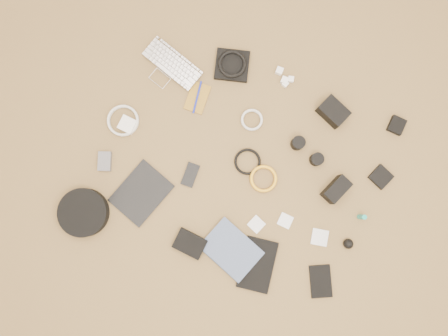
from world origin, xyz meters
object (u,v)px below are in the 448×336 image
(dslr_camera, at_px, (333,112))
(headphone_case, at_px, (84,213))
(laptop, at_px, (167,71))
(tablet, at_px, (141,193))
(paperback, at_px, (218,265))
(phone, at_px, (190,175))

(dslr_camera, bearing_deg, headphone_case, -113.90)
(laptop, distance_m, tablet, 0.60)
(headphone_case, bearing_deg, paperback, -1.07)
(tablet, bearing_deg, phone, 61.05)
(laptop, distance_m, headphone_case, 0.78)
(headphone_case, bearing_deg, dslr_camera, 42.27)
(dslr_camera, relative_size, paperback, 0.53)
(phone, bearing_deg, paperback, -52.56)
(tablet, distance_m, headphone_case, 0.28)
(phone, bearing_deg, laptop, 123.05)
(paperback, bearing_deg, dslr_camera, 4.50)
(headphone_case, distance_m, paperback, 0.67)
(dslr_camera, height_order, tablet, dslr_camera)
(headphone_case, height_order, paperback, headphone_case)
(tablet, xyz_separation_m, phone, (0.19, 0.16, -0.00))
(dslr_camera, height_order, headphone_case, dslr_camera)
(tablet, relative_size, headphone_case, 1.13)
(dslr_camera, xyz_separation_m, tablet, (-0.72, -0.67, -0.03))
(laptop, xyz_separation_m, headphone_case, (-0.12, -0.77, 0.02))
(dslr_camera, relative_size, tablet, 0.51)
(dslr_camera, distance_m, phone, 0.74)
(laptop, height_order, headphone_case, headphone_case)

